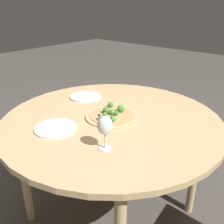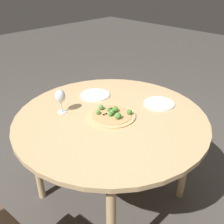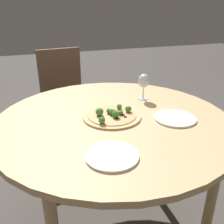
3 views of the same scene
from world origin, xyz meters
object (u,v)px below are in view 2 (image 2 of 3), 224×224
object	(u,v)px
plate_far	(95,95)
pizza	(112,114)
plate_near	(159,103)
wine_glass	(60,97)

from	to	relation	value
plate_far	pizza	bearing A→B (deg)	157.72
plate_near	plate_far	distance (m)	0.47
wine_glass	plate_far	size ratio (longest dim) A/B	0.74
plate_far	plate_near	bearing A→B (deg)	-152.06
wine_glass	plate_far	xyz separation A→B (m)	(0.03, -0.32, -0.11)
pizza	plate_far	bearing A→B (deg)	-22.28
pizza	plate_near	distance (m)	0.36
plate_far	wine_glass	bearing A→B (deg)	95.29
plate_near	plate_far	world-z (taller)	same
pizza	plate_near	bearing A→B (deg)	-108.79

